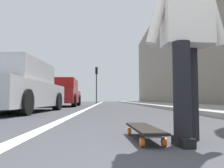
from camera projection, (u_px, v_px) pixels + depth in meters
name	position (u px, v px, depth m)	size (l,w,h in m)	color
ground_plane	(114.00, 107.00, 10.93)	(80.00, 80.00, 0.00)	#38383D
lane_stripe_white	(98.00, 104.00, 20.88)	(52.00, 0.16, 0.01)	silver
sidewalk_curb	(153.00, 104.00, 18.99)	(52.00, 3.20, 0.11)	#9E9B93
building_facade	(172.00, 50.00, 23.40)	(40.00, 1.20, 10.62)	gray
skateboard	(144.00, 129.00, 2.09)	(0.85, 0.25, 0.11)	orange
skater_person	(186.00, 32.00, 2.00)	(0.47, 0.72, 1.64)	black
parked_car_near	(15.00, 88.00, 6.72)	(4.63, 2.09, 1.46)	#B7B7BC
parked_car_mid	(61.00, 93.00, 12.99)	(4.65, 2.08, 1.50)	maroon
traffic_light	(96.00, 78.00, 26.89)	(0.33, 0.28, 4.12)	#2D2D2D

